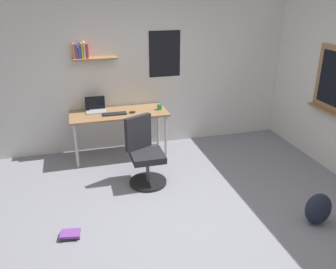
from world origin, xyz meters
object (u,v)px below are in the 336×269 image
object	(u,v)px
backpack	(318,209)
laptop	(96,108)
office_chair	(145,156)
coffee_mug	(160,107)
keyboard	(115,114)
computer_mouse	(132,112)
desk	(119,117)
book_stack_on_floor	(70,235)

from	to	relation	value
backpack	laptop	bearing A→B (deg)	131.29
office_chair	coffee_mug	bearing A→B (deg)	63.97
keyboard	backpack	size ratio (longest dim) A/B	0.96
laptop	backpack	distance (m)	3.48
coffee_mug	laptop	bearing A→B (deg)	169.83
laptop	computer_mouse	world-z (taller)	laptop
computer_mouse	coffee_mug	world-z (taller)	coffee_mug
office_chair	keyboard	world-z (taller)	office_chair
office_chair	laptop	world-z (taller)	laptop
desk	laptop	bearing A→B (deg)	156.23
coffee_mug	computer_mouse	bearing A→B (deg)	-173.69
keyboard	backpack	bearing A→B (deg)	-49.60
office_chair	computer_mouse	xyz separation A→B (m)	(0.00, 0.88, 0.35)
computer_mouse	backpack	distance (m)	2.97
laptop	keyboard	xyz separation A→B (m)	(0.26, -0.23, -0.04)
laptop	coffee_mug	bearing A→B (deg)	-10.17
coffee_mug	office_chair	bearing A→B (deg)	-116.03
office_chair	coffee_mug	size ratio (longest dim) A/B	10.33
desk	computer_mouse	world-z (taller)	computer_mouse
book_stack_on_floor	desk	bearing A→B (deg)	66.09
computer_mouse	book_stack_on_floor	size ratio (longest dim) A/B	0.45
office_chair	backpack	xyz separation A→B (m)	(1.72, -1.47, -0.21)
office_chair	computer_mouse	size ratio (longest dim) A/B	9.13
computer_mouse	desk	bearing A→B (deg)	158.90
keyboard	backpack	xyz separation A→B (m)	(2.00, -2.35, -0.55)
computer_mouse	backpack	size ratio (longest dim) A/B	0.27
desk	book_stack_on_floor	xyz separation A→B (m)	(-0.85, -1.93, -0.63)
laptop	keyboard	world-z (taller)	laptop
laptop	book_stack_on_floor	distance (m)	2.27
office_chair	computer_mouse	bearing A→B (deg)	89.96
laptop	backpack	size ratio (longest dim) A/B	0.80
laptop	computer_mouse	distance (m)	0.59
keyboard	backpack	distance (m)	3.14
desk	office_chair	bearing A→B (deg)	-77.97
office_chair	coffee_mug	world-z (taller)	office_chair
desk	book_stack_on_floor	bearing A→B (deg)	-113.91
coffee_mug	backpack	size ratio (longest dim) A/B	0.24
laptop	backpack	bearing A→B (deg)	-48.71
backpack	book_stack_on_floor	size ratio (longest dim) A/B	1.66
desk	book_stack_on_floor	distance (m)	2.20
coffee_mug	book_stack_on_floor	distance (m)	2.54
computer_mouse	book_stack_on_floor	bearing A→B (deg)	-119.81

